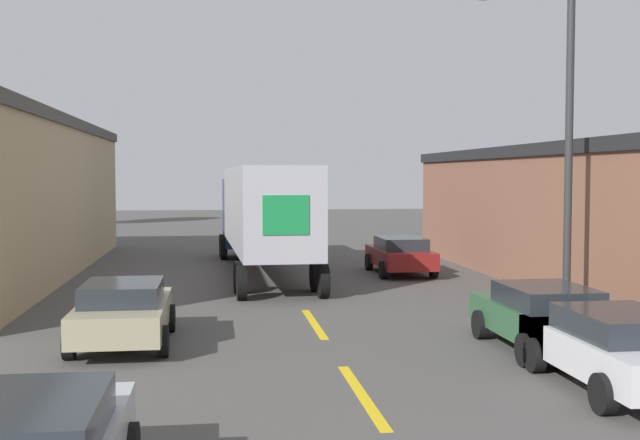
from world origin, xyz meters
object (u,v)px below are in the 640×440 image
at_px(parked_car_right_near, 618,347).
at_px(parked_car_left_far, 124,311).
at_px(semi_truck, 262,210).
at_px(parked_car_right_far, 400,254).
at_px(street_lamp, 558,129).
at_px(parked_car_right_mid, 544,316).

relative_size(parked_car_right_near, parked_car_left_far, 1.00).
relative_size(semi_truck, parked_car_right_far, 3.45).
bearing_deg(street_lamp, parked_car_right_far, 100.49).
xyz_separation_m(semi_truck, parked_car_right_far, (5.08, -0.99, -1.65)).
relative_size(semi_truck, parked_car_right_mid, 3.45).
xyz_separation_m(parked_car_right_near, parked_car_right_mid, (0.00, 3.12, 0.00)).
distance_m(parked_car_left_far, parked_car_right_mid, 9.00).
distance_m(parked_car_right_near, parked_car_right_far, 16.31).
xyz_separation_m(semi_truck, parked_car_right_near, (5.08, -17.31, -1.65)).
bearing_deg(parked_car_right_mid, parked_car_left_far, 168.83).
xyz_separation_m(parked_car_right_far, parked_car_right_mid, (0.00, -13.19, 0.00)).
xyz_separation_m(semi_truck, parked_car_left_far, (-3.74, -12.45, -1.65)).
bearing_deg(parked_car_left_far, parked_car_right_mid, -11.17).
distance_m(parked_car_left_far, parked_car_right_far, 14.46).
bearing_deg(street_lamp, parked_car_right_mid, -116.94).
bearing_deg(parked_car_left_far, parked_car_right_near, -28.84).
xyz_separation_m(semi_truck, parked_car_right_mid, (5.08, -14.19, -1.65)).
distance_m(parked_car_right_near, parked_car_left_far, 10.08).
xyz_separation_m(semi_truck, street_lamp, (6.87, -10.66, 2.47)).
relative_size(parked_car_left_far, parked_car_right_mid, 1.00).
height_order(semi_truck, parked_car_right_near, semi_truck).
relative_size(parked_car_right_near, parked_car_right_mid, 1.00).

